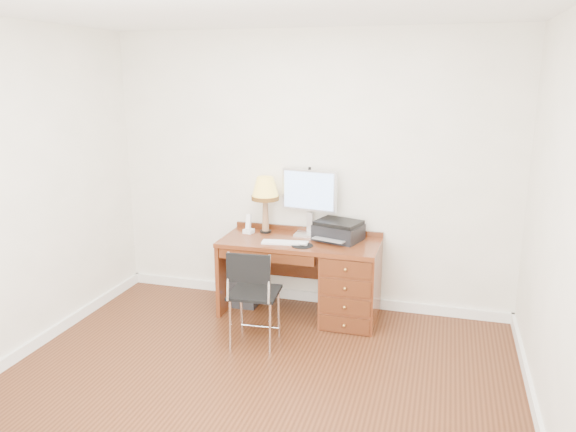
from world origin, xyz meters
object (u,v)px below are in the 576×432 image
(printer, at_px, (338,230))
(chair, at_px, (252,288))
(monitor, at_px, (309,194))
(leg_lamp, at_px, (265,192))
(desk, at_px, (333,277))
(phone, at_px, (249,228))
(equipment_box, at_px, (243,286))

(printer, height_order, chair, printer)
(monitor, relative_size, leg_lamp, 1.15)
(desk, xyz_separation_m, phone, (-0.88, 0.10, 0.39))
(leg_lamp, bearing_deg, phone, -156.48)
(phone, height_order, chair, phone)
(monitor, height_order, leg_lamp, monitor)
(leg_lamp, xyz_separation_m, chair, (0.18, -0.91, -0.64))
(leg_lamp, distance_m, phone, 0.39)
(monitor, height_order, equipment_box, monitor)
(printer, bearing_deg, phone, -162.18)
(monitor, height_order, chair, monitor)
(printer, bearing_deg, desk, -84.11)
(desk, relative_size, phone, 7.90)
(leg_lamp, bearing_deg, monitor, 7.47)
(desk, relative_size, monitor, 2.34)
(monitor, bearing_deg, chair, -94.92)
(leg_lamp, bearing_deg, equipment_box, -161.65)
(desk, height_order, equipment_box, desk)
(leg_lamp, height_order, phone, leg_lamp)
(equipment_box, bearing_deg, leg_lamp, 17.16)
(equipment_box, bearing_deg, printer, 0.17)
(desk, distance_m, leg_lamp, 1.05)
(monitor, xyz_separation_m, printer, (0.32, -0.11, -0.31))
(desk, relative_size, equipment_box, 4.01)
(phone, bearing_deg, leg_lamp, 34.58)
(printer, relative_size, equipment_box, 1.32)
(printer, distance_m, phone, 0.90)
(monitor, xyz_separation_m, leg_lamp, (-0.42, -0.06, 0.01))
(desk, distance_m, printer, 0.45)
(monitor, xyz_separation_m, phone, (-0.58, -0.12, -0.35))
(monitor, bearing_deg, printer, -8.87)
(leg_lamp, bearing_deg, desk, -13.20)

